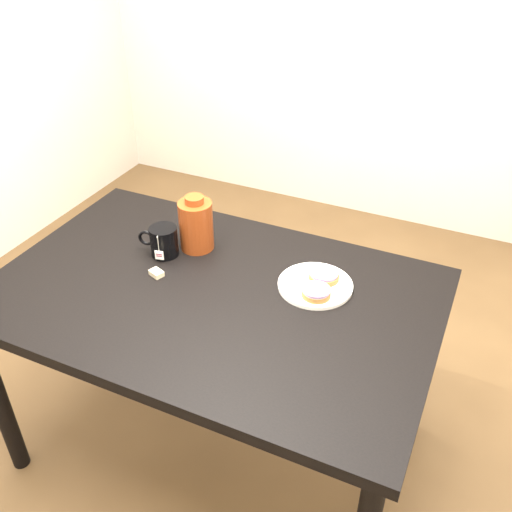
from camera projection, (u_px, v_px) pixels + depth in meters
name	position (u px, v px, depth m)	size (l,w,h in m)	color
ground_plane	(221.00, 443.00, 2.22)	(4.00, 4.00, 0.00)	brown
table	(213.00, 311.00, 1.85)	(1.40, 0.90, 0.75)	black
plate	(315.00, 285.00, 1.81)	(0.24, 0.24, 0.02)	white
bagel_back	(324.00, 275.00, 1.82)	(0.13, 0.13, 0.03)	brown
bagel_front	(316.00, 292.00, 1.75)	(0.11, 0.11, 0.03)	brown
mug	(163.00, 241.00, 1.94)	(0.15, 0.11, 0.11)	black
teabag_pouch	(156.00, 273.00, 1.86)	(0.04, 0.03, 0.02)	#C6B793
bagel_package	(196.00, 225.00, 1.96)	(0.15, 0.15, 0.20)	#571D0B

